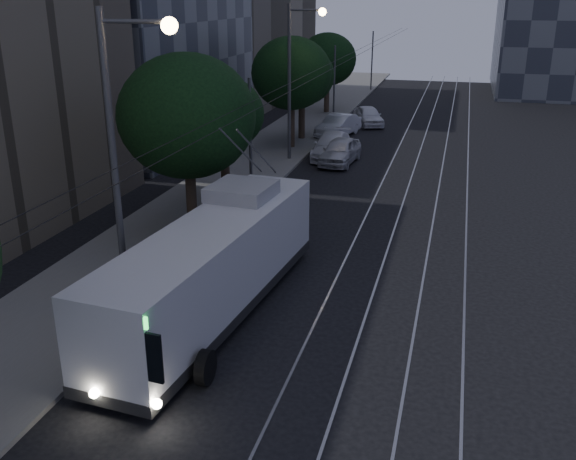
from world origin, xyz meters
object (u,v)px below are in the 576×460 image
(car_white_a, at_px, (340,151))
(streetlamp_far, at_px, (296,68))
(streetlamp_near, at_px, (125,146))
(car_white_d, at_px, (369,116))
(trolleybus, at_px, (215,266))
(car_white_b, at_px, (332,146))
(car_white_c, at_px, (338,126))
(pickup_silver, at_px, (259,202))

(car_white_a, height_order, streetlamp_far, streetlamp_far)
(streetlamp_near, bearing_deg, car_white_d, 86.61)
(streetlamp_near, relative_size, streetlamp_far, 1.02)
(trolleybus, xyz_separation_m, car_white_b, (-0.57, 21.24, -0.88))
(streetlamp_near, bearing_deg, streetlamp_far, 91.63)
(car_white_c, bearing_deg, car_white_d, 86.54)
(car_white_a, xyz_separation_m, car_white_c, (-1.60, 7.69, -0.00))
(car_white_b, bearing_deg, car_white_a, -62.98)
(car_white_d, xyz_separation_m, streetlamp_near, (-1.99, -33.62, 4.88))
(trolleybus, bearing_deg, car_white_d, 95.17)
(car_white_d, bearing_deg, car_white_c, -129.96)
(pickup_silver, xyz_separation_m, car_white_a, (1.60, 11.00, -0.09))
(streetlamp_far, bearing_deg, car_white_c, 82.00)
(car_white_a, distance_m, car_white_b, 1.56)
(car_white_c, relative_size, streetlamp_far, 0.51)
(car_white_c, bearing_deg, trolleybus, -72.49)
(trolleybus, xyz_separation_m, car_white_a, (0.20, 19.88, -0.85))
(trolleybus, distance_m, car_white_a, 19.90)
(car_white_a, height_order, car_white_c, same)
(pickup_silver, height_order, streetlamp_far, streetlamp_far)
(car_white_a, bearing_deg, car_white_b, 124.44)
(car_white_c, distance_m, car_white_d, 4.83)
(pickup_silver, relative_size, car_white_c, 1.33)
(car_white_b, relative_size, streetlamp_far, 0.56)
(trolleybus, height_order, car_white_d, trolleybus)
(pickup_silver, height_order, car_white_a, pickup_silver)
(pickup_silver, xyz_separation_m, car_white_d, (1.50, 23.28, -0.12))
(car_white_a, bearing_deg, streetlamp_near, -90.73)
(car_white_b, height_order, car_white_c, car_white_c)
(car_white_b, height_order, streetlamp_near, streetlamp_near)
(trolleybus, height_order, car_white_c, trolleybus)
(pickup_silver, distance_m, car_white_d, 23.32)
(car_white_b, bearing_deg, streetlamp_near, -95.89)
(car_white_d, distance_m, streetlamp_far, 13.56)
(car_white_a, distance_m, streetlamp_far, 5.46)
(streetlamp_far, bearing_deg, trolleybus, -82.78)
(pickup_silver, relative_size, car_white_d, 1.43)
(trolleybus, distance_m, streetlamp_near, 4.66)
(car_white_b, relative_size, streetlamp_near, 0.55)
(pickup_silver, bearing_deg, car_white_d, 72.84)
(trolleybus, relative_size, streetlamp_near, 1.28)
(car_white_d, relative_size, streetlamp_far, 0.47)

